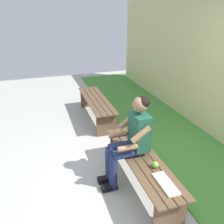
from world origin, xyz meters
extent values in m
cube|color=#B2B2AD|center=(1.15, 1.00, -0.02)|extent=(10.00, 7.00, 0.04)
cube|color=#478C38|center=(1.15, -1.46, 0.01)|extent=(9.00, 2.18, 0.03)
cube|color=brown|center=(0.00, -0.17, 0.46)|extent=(1.79, 0.13, 0.02)
cube|color=brown|center=(0.00, -0.06, 0.46)|extent=(1.79, 0.13, 0.02)
cube|color=brown|center=(0.00, 0.06, 0.46)|extent=(1.79, 0.13, 0.02)
cube|color=brown|center=(0.00, 0.17, 0.46)|extent=(1.79, 0.13, 0.02)
cube|color=brown|center=(-0.77, 0.01, 0.22)|extent=(0.04, 0.40, 0.45)
cube|color=brown|center=(0.77, -0.01, 0.22)|extent=(0.04, 0.40, 0.45)
cube|color=brown|center=(2.30, -0.17, 0.46)|extent=(1.77, 0.13, 0.02)
cube|color=brown|center=(2.30, -0.06, 0.46)|extent=(1.77, 0.13, 0.02)
cube|color=brown|center=(2.30, 0.06, 0.46)|extent=(1.77, 0.13, 0.02)
cube|color=brown|center=(2.31, 0.17, 0.46)|extent=(1.77, 0.13, 0.02)
cube|color=brown|center=(1.54, 0.01, 0.22)|extent=(0.04, 0.40, 0.45)
cube|color=brown|center=(3.07, -0.01, 0.22)|extent=(0.04, 0.40, 0.45)
cube|color=#1E513D|center=(0.16, -0.02, 0.79)|extent=(0.34, 0.20, 0.50)
sphere|color=#936B4C|center=(0.16, -0.01, 1.17)|extent=(0.20, 0.20, 0.20)
ellipsoid|color=black|center=(0.16, -0.04, 1.20)|extent=(0.20, 0.19, 0.15)
cylinder|color=navy|center=(0.07, 0.18, 0.54)|extent=(0.13, 0.40, 0.13)
cylinder|color=navy|center=(0.25, 0.18, 0.54)|extent=(0.13, 0.40, 0.13)
cylinder|color=navy|center=(0.07, 0.38, 0.27)|extent=(0.11, 0.11, 0.54)
cube|color=black|center=(0.07, 0.44, 0.04)|extent=(0.10, 0.22, 0.07)
cylinder|color=navy|center=(0.25, 0.38, 0.27)|extent=(0.11, 0.11, 0.54)
cube|color=black|center=(0.25, 0.44, 0.04)|extent=(0.10, 0.22, 0.07)
cylinder|color=#936B4C|center=(-0.05, 0.06, 0.86)|extent=(0.08, 0.28, 0.23)
cylinder|color=#936B4C|center=(-0.02, 0.22, 0.68)|extent=(0.07, 0.26, 0.07)
cylinder|color=#936B4C|center=(0.37, 0.06, 0.86)|extent=(0.08, 0.28, 0.23)
cylinder|color=#936B4C|center=(0.34, 0.22, 0.68)|extent=(0.07, 0.26, 0.07)
sphere|color=#72B738|center=(-0.25, -0.06, 0.51)|extent=(0.09, 0.09, 0.09)
cube|color=white|center=(-0.67, -0.03, 0.48)|extent=(0.20, 0.15, 0.02)
cube|color=white|center=(-0.46, -0.03, 0.48)|extent=(0.20, 0.15, 0.02)
cube|color=#BF8C1E|center=(-0.57, -0.03, 0.47)|extent=(0.41, 0.17, 0.01)
camera|label=1|loc=(-2.46, 1.25, 2.34)|focal=39.41mm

